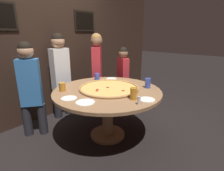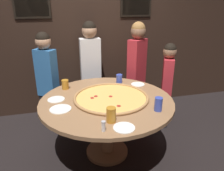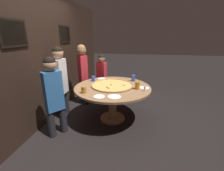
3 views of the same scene
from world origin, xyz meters
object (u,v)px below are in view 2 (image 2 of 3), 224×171
drink_cup_near_right (111,115)px  drink_cup_centre_back (158,104)px  white_plate_beside_cup (124,128)px  white_plate_left_side (60,109)px  white_plate_near_front (138,84)px  diner_centre_back (137,65)px  diner_side_left (167,80)px  white_plate_right_side (56,99)px  dining_table (107,110)px  condiment_shaker (103,126)px  diner_side_right (47,75)px  drink_cup_front_edge (119,79)px  giant_pizza (111,97)px  diner_far_right (91,64)px  drink_cup_far_right (65,84)px

drink_cup_near_right → drink_cup_centre_back: 0.53m
white_plate_beside_cup → white_plate_left_side: (-0.54, 0.51, 0.00)m
white_plate_near_front → diner_centre_back: 0.56m
diner_side_left → white_plate_right_side: bearing=-52.7°
dining_table → white_plate_right_side: white_plate_right_side is taller
white_plate_near_front → condiment_shaker: 1.20m
white_plate_left_side → diner_side_right: (-0.15, 1.01, 0.06)m
diner_centre_back → diner_side_left: (0.32, -0.41, -0.15)m
drink_cup_front_edge → giant_pizza: bearing=-116.3°
dining_table → diner_centre_back: size_ratio=1.01×
diner_centre_back → diner_side_left: diner_centre_back is taller
white_plate_near_front → dining_table: bearing=-145.2°
white_plate_left_side → diner_side_left: bearing=21.2°
drink_cup_centre_back → white_plate_near_front: size_ratio=0.80×
white_plate_right_side → giant_pizza: bearing=-10.5°
giant_pizza → condiment_shaker: (-0.23, -0.65, 0.04)m
white_plate_beside_cup → white_plate_right_side: bearing=127.3°
drink_cup_centre_back → diner_far_right: diner_far_right is taller
drink_cup_near_right → diner_side_left: diner_side_left is taller
condiment_shaker → white_plate_right_side: bearing=117.2°
condiment_shaker → drink_cup_far_right: bearing=104.1°
giant_pizza → diner_far_right: bearing=93.3°
drink_cup_near_right → white_plate_right_side: 0.80m
diner_side_left → diner_side_right: size_ratio=0.89×
giant_pizza → drink_cup_far_right: 0.66m
white_plate_beside_cup → white_plate_right_side: (-0.58, 0.76, 0.00)m
dining_table → drink_cup_front_edge: bearing=59.3°
giant_pizza → white_plate_beside_cup: (-0.04, -0.65, -0.01)m
white_plate_beside_cup → white_plate_near_front: size_ratio=1.09×
drink_cup_near_right → white_plate_right_side: size_ratio=0.75×
giant_pizza → drink_cup_front_edge: drink_cup_front_edge is taller
drink_cup_front_edge → diner_centre_back: diner_centre_back is taller
giant_pizza → white_plate_beside_cup: size_ratio=4.43×
white_plate_left_side → drink_cup_front_edge: bearing=36.8°
dining_table → diner_far_right: size_ratio=1.01×
drink_cup_front_edge → diner_side_right: 1.05m
giant_pizza → white_plate_near_front: bearing=36.6°
drink_cup_near_right → diner_side_left: bearing=41.7°
white_plate_beside_cup → drink_cup_centre_back: bearing=28.1°
diner_side_left → diner_centre_back: bearing=-116.3°
condiment_shaker → diner_side_right: bearing=108.4°
white_plate_right_side → diner_centre_back: 1.46m
white_plate_right_side → white_plate_left_side: same height
drink_cup_centre_back → diner_side_right: 1.71m
white_plate_beside_cup → condiment_shaker: bearing=-180.0°
white_plate_near_front → diner_side_left: (0.50, 0.12, -0.03)m
diner_centre_back → drink_cup_centre_back: bearing=41.6°
drink_cup_near_right → diner_centre_back: size_ratio=0.10×
drink_cup_front_edge → white_plate_left_side: (-0.81, -0.61, -0.06)m
white_plate_right_side → diner_centre_back: (1.25, 0.75, 0.12)m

